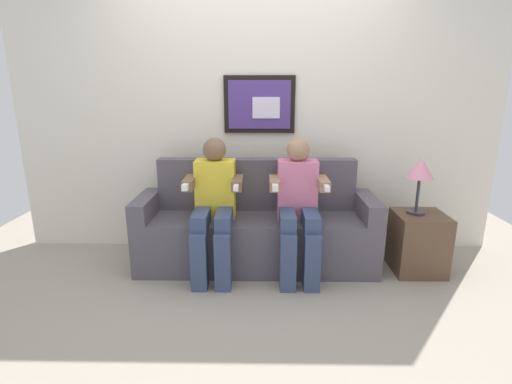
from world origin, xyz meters
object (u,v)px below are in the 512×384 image
person_on_right (298,203)px  side_table_right (418,243)px  couch (256,230)px  table_lamp (420,171)px  person_on_left (214,203)px

person_on_right → side_table_right: size_ratio=2.22×
couch → side_table_right: (1.35, -0.11, -0.06)m
table_lamp → couch: bearing=176.1°
couch → person_on_left: 0.48m
person_on_right → person_on_left: bearing=180.0°
person_on_left → table_lamp: size_ratio=2.41×
couch → person_on_left: person_on_left is taller
person_on_right → couch: bearing=153.5°
person_on_left → table_lamp: person_on_left is taller
couch → table_lamp: 1.42m
couch → side_table_right: 1.35m
person_on_right → table_lamp: size_ratio=2.41×
side_table_right → table_lamp: 0.61m
couch → table_lamp: size_ratio=4.34×
table_lamp → person_on_right: bearing=-175.4°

